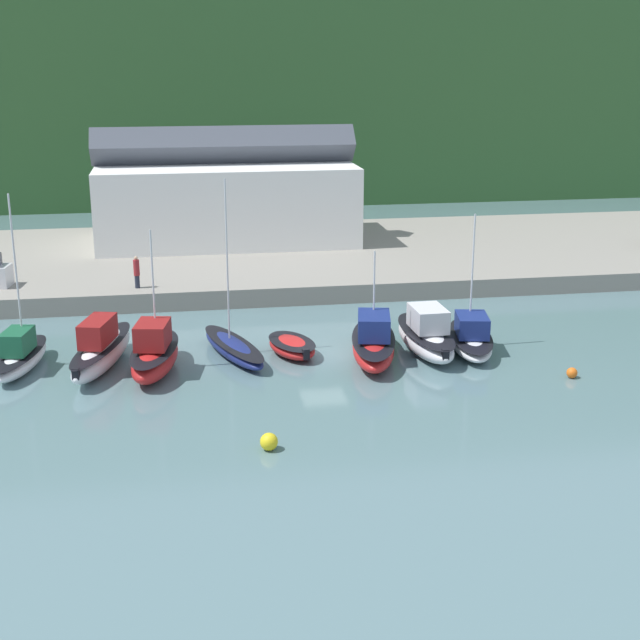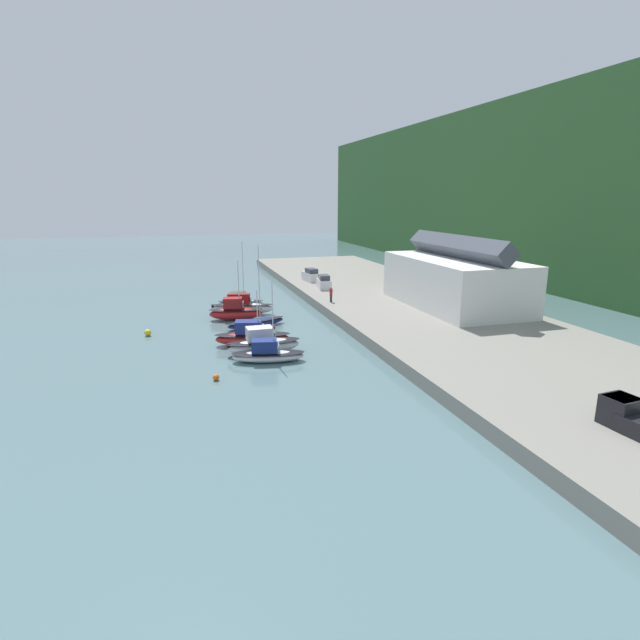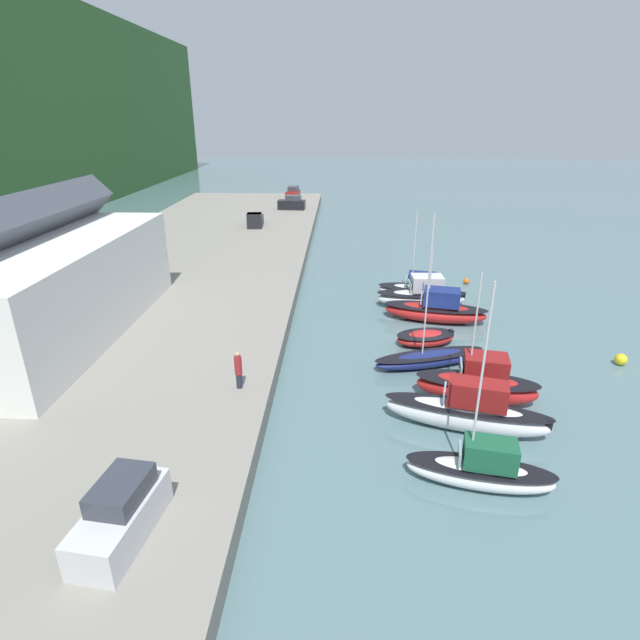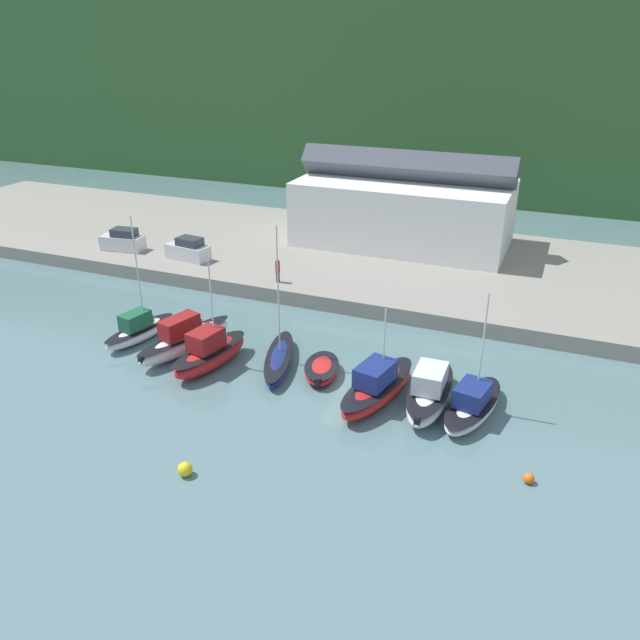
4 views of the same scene
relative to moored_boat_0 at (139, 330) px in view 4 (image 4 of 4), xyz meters
The scene contains 17 objects.
ground_plane 16.29m from the moored_boat_0, ahead, with size 320.00×320.00×0.00m, color slate.
hillside_backdrop 89.99m from the moored_boat_0, 79.43° to the left, with size 240.00×75.96×32.33m.
quay_promenade 27.31m from the moored_boat_0, 53.45° to the left, with size 123.66×23.98×1.28m.
harbor_clubhouse 29.59m from the moored_boat_0, 64.34° to the left, with size 21.10×11.01×9.32m.
moored_boat_0 is the anchor object (origin of this frame).
moored_boat_1 4.23m from the moored_boat_0, ahead, with size 3.85×8.57×2.83m.
moored_boat_2 7.21m from the moored_boat_0, 12.65° to the right, with size 3.40×7.06×7.57m.
moored_boat_3 11.29m from the moored_boat_0, ahead, with size 3.96×7.75×9.82m.
moored_boat_4 14.54m from the moored_boat_0, ahead, with size 3.26×4.63×0.93m.
moored_boat_5 18.90m from the moored_boat_0, ahead, with size 3.93×8.24×5.96m.
moored_boat_6 22.01m from the moored_boat_0, ahead, with size 2.61×7.52×2.74m.
moored_boat_7 24.64m from the moored_boat_0, ahead, with size 3.61×7.27×7.72m.
parked_car_1 14.58m from the moored_boat_0, 108.48° to the left, with size 4.39×2.32×2.16m.
parked_car_2 18.43m from the moored_boat_0, 131.43° to the left, with size 4.39×2.32×2.16m.
person_on_quay 13.09m from the moored_boat_0, 63.57° to the left, with size 0.40×0.40×2.14m.
mooring_buoy_0 16.93m from the moored_boat_0, 45.41° to the right, with size 0.77×0.77×0.77m.
mooring_buoy_1 29.00m from the moored_boat_0, 11.78° to the right, with size 0.56×0.56×0.56m.
Camera 4 is at (11.91, -33.12, 20.91)m, focal length 35.00 mm.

